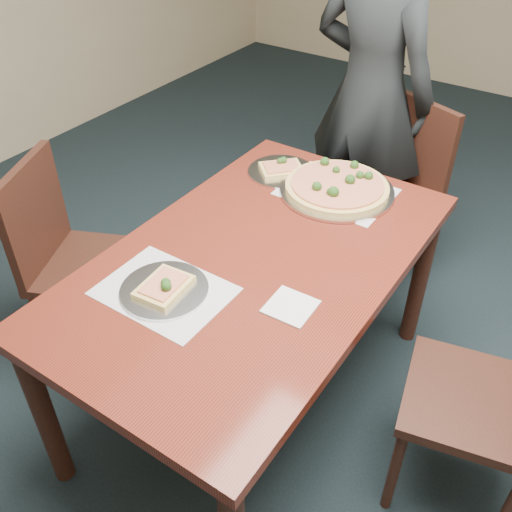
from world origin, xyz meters
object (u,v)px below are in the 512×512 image
Objects in this scene: chair_right at (503,395)px; slice_plate_far at (281,170)px; chair_left at (70,253)px; slice_plate_near at (164,288)px; diner at (370,94)px; chair_far at (395,183)px; pizza_pan at (337,187)px; dining_table at (256,277)px.

chair_right is 1.20m from slice_plate_far.
slice_plate_near is at bearing -127.40° from chair_left.
diner reaches higher than chair_left.
pizza_pan is at bearing -71.99° from chair_far.
chair_right is at bearing 22.22° from slice_plate_near.
slice_plate_near is 0.85m from slice_plate_far.
slice_plate_near is at bearing -101.56° from pizza_pan.
chair_far and chair_left have the same top height.
slice_plate_near reaches higher than dining_table.
pizza_pan is 0.26m from slice_plate_far.
diner is 6.34× the size of slice_plate_near.
diner is at bearing 97.14° from dining_table.
slice_plate_near is at bearing -76.73° from chair_far.
chair_right reaches higher than dining_table.
chair_far is at bearing 169.03° from diner.
chair_far is 1.00× the size of chair_right.
chair_right is 0.97m from pizza_pan.
chair_left is at bearing -93.76° from chair_right.
dining_table is 1.65× the size of chair_right.
chair_right is at bearing -27.38° from pizza_pan.
pizza_pan is at bearing 113.71° from diner.
chair_far is 3.25× the size of slice_plate_far.
chair_left is 1.12m from pizza_pan.
chair_left is 0.51× the size of diner.
diner is (-0.22, 0.08, 0.37)m from chair_far.
chair_far is 1.46m from slice_plate_near.
chair_left is (-0.89, -1.27, 0.00)m from chair_far.
chair_far reaches higher than slice_plate_near.
dining_table is 5.36× the size of slice_plate_near.
slice_plate_near is (-0.14, -0.31, 0.11)m from dining_table.
pizza_pan is (-0.04, -0.59, 0.26)m from chair_far.
chair_left reaches higher than slice_plate_near.
pizza_pan is at bearing -1.67° from slice_plate_far.
chair_right is 0.51× the size of diner.
diner is (-0.15, 1.19, 0.23)m from dining_table.
dining_table is 1.22m from diner.
slice_plate_near is at bearing -80.26° from chair_right.
slice_plate_far is (-0.23, 0.53, 0.10)m from dining_table.
chair_right is 3.25× the size of slice_plate_far.
pizza_pan is (-0.83, 0.43, 0.26)m from chair_right.
chair_far is at bearing -59.76° from chair_left.
chair_far is 0.70m from slice_plate_far.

